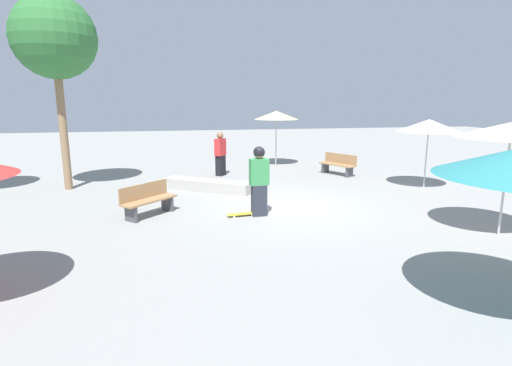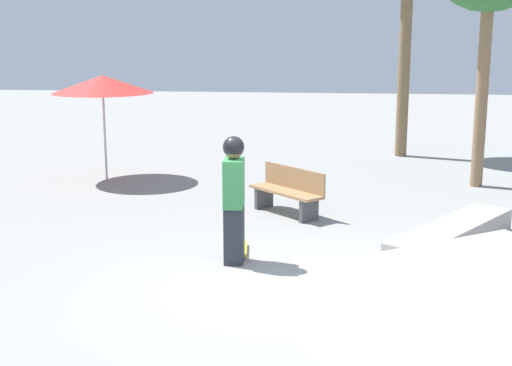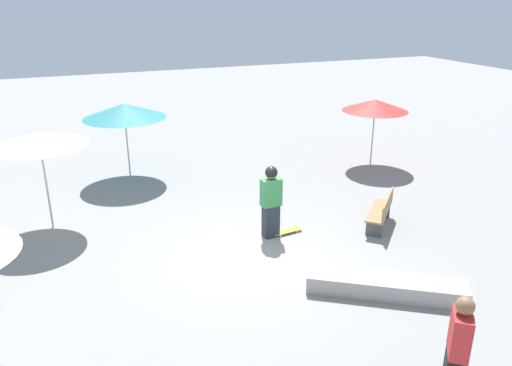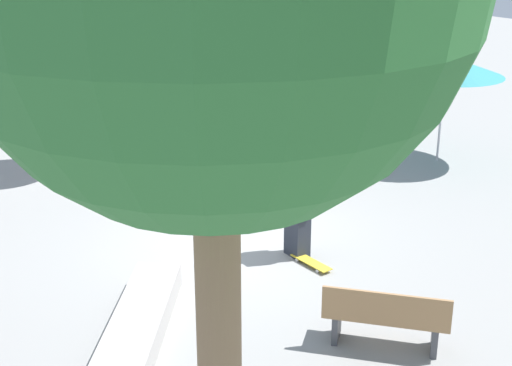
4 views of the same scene
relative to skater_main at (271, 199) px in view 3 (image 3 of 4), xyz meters
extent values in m
plane|color=gray|center=(-0.89, -0.69, -0.99)|extent=(60.00, 60.00, 0.00)
cube|color=#282D38|center=(0.00, 0.00, -0.58)|extent=(0.39, 0.29, 0.83)
cube|color=#388C4C|center=(0.00, 0.00, 0.18)|extent=(0.50, 0.30, 0.69)
sphere|color=#8C6647|center=(0.00, 0.00, 0.66)|extent=(0.27, 0.27, 0.27)
sphere|color=black|center=(0.00, 0.00, 0.70)|extent=(0.30, 0.30, 0.30)
cube|color=gold|center=(0.45, -0.03, -0.93)|extent=(0.82, 0.29, 0.02)
cylinder|color=silver|center=(0.68, 0.09, -0.96)|extent=(0.06, 0.04, 0.05)
cylinder|color=silver|center=(0.70, -0.08, -0.96)|extent=(0.06, 0.04, 0.05)
cylinder|color=silver|center=(0.19, 0.03, -0.96)|extent=(0.06, 0.04, 0.05)
cylinder|color=silver|center=(0.21, -0.14, -0.96)|extent=(0.06, 0.04, 0.05)
cube|color=#A8A39E|center=(1.10, -3.23, -0.81)|extent=(2.96, 2.28, 0.36)
cube|color=#47474C|center=(2.38, -0.97, -0.79)|extent=(0.34, 0.34, 0.40)
cube|color=#47474C|center=(3.26, -0.08, -0.79)|extent=(0.34, 0.34, 0.40)
cube|color=#9E754C|center=(2.82, -0.52, -0.57)|extent=(1.44, 1.45, 0.05)
cube|color=#9E754C|center=(2.96, -0.66, -0.34)|extent=(1.15, 1.17, 0.40)
cylinder|color=#B7B7BC|center=(5.48, 3.73, 0.10)|extent=(0.05, 0.05, 2.19)
cone|color=red|center=(5.48, 3.73, 1.14)|extent=(2.23, 2.23, 0.39)
cylinder|color=#B7B7BC|center=(-5.03, 2.59, 0.22)|extent=(0.05, 0.05, 2.42)
cone|color=beige|center=(-5.03, 2.59, 1.38)|extent=(2.31, 2.31, 0.34)
cylinder|color=#B7B7BC|center=(-2.57, 5.62, 0.16)|extent=(0.05, 0.05, 2.29)
cone|color=teal|center=(-2.57, 5.62, 1.23)|extent=(2.60, 2.60, 0.45)
cube|color=red|center=(0.34, -5.89, 0.16)|extent=(0.51, 0.54, 0.67)
sphere|color=#8C6647|center=(0.34, -5.89, 0.63)|extent=(0.27, 0.27, 0.27)
camera|label=1|loc=(2.11, 9.96, 2.01)|focal=28.00mm
camera|label=2|loc=(-9.74, -1.47, 2.28)|focal=50.00mm
camera|label=3|loc=(-4.55, -10.21, 4.69)|focal=35.00mm
camera|label=4|loc=(8.86, -6.02, 4.09)|focal=50.00mm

